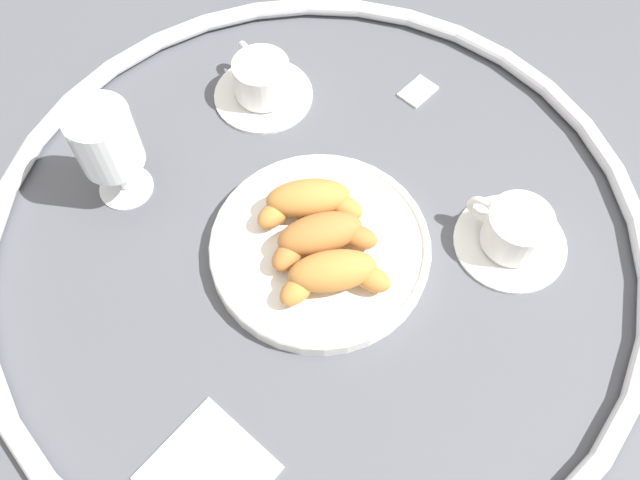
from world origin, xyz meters
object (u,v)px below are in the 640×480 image
juice_glass_left (107,143)px  coffee_cup_near (514,232)px  croissant_large (309,201)px  coffee_cup_far (262,82)px  folded_napkin (208,473)px  croissant_extra (333,274)px  croissant_small (321,236)px  pastry_plate (320,247)px  sugar_packet (418,90)px

juice_glass_left → coffee_cup_near: bearing=134.5°
croissant_large → juice_glass_left: size_ratio=0.87×
coffee_cup_far → folded_napkin: bearing=50.2°
croissant_extra → croissant_large: bearing=-109.6°
juice_glass_left → croissant_small: bearing=122.9°
croissant_large → pastry_plate: bearing=70.9°
croissant_large → croissant_small: bearing=70.9°
coffee_cup_near → croissant_extra: bearing=-19.2°
croissant_small → sugar_packet: 0.29m
sugar_packet → croissant_extra: bearing=21.9°
croissant_extra → sugar_packet: bearing=-147.6°
folded_napkin → pastry_plate: bearing=-149.9°
pastry_plate → folded_napkin: size_ratio=2.38×
croissant_small → sugar_packet: (-0.26, -0.13, -0.04)m
coffee_cup_near → folded_napkin: (0.43, 0.02, -0.02)m
coffee_cup_near → sugar_packet: bearing=-104.8°
coffee_cup_near → juice_glass_left: size_ratio=0.97×
croissant_small → folded_napkin: 0.28m
coffee_cup_near → folded_napkin: size_ratio=1.24×
coffee_cup_near → folded_napkin: bearing=2.2°
coffee_cup_near → folded_napkin: 0.43m
pastry_plate → croissant_extra: size_ratio=2.13×
croissant_small → folded_napkin: size_ratio=1.18×
croissant_small → croissant_large: bearing=-109.1°
coffee_cup_far → croissant_large: bearing=72.0°
croissant_extra → juice_glass_left: (0.13, -0.27, 0.05)m
pastry_plate → juice_glass_left: bearing=-56.6°
croissant_large → folded_napkin: bearing=35.7°
pastry_plate → sugar_packet: (-0.26, -0.13, -0.01)m
croissant_small → croissant_extra: size_ratio=1.05×
croissant_large → croissant_extra: size_ratio=0.99×
coffee_cup_near → juice_glass_left: juice_glass_left is taller
pastry_plate → coffee_cup_near: coffee_cup_near is taller
croissant_small → coffee_cup_far: 0.26m
coffee_cup_near → folded_napkin: coffee_cup_near is taller
croissant_large → sugar_packet: bearing=-161.5°
croissant_small → coffee_cup_near: croissant_small is taller
juice_glass_left → folded_napkin: size_ratio=1.27×
croissant_extra → coffee_cup_far: bearing=-108.5°
coffee_cup_far → sugar_packet: bearing=145.6°
pastry_plate → croissant_small: 0.03m
sugar_packet → folded_napkin: (0.50, 0.27, -0.00)m
pastry_plate → croissant_large: croissant_large is taller
coffee_cup_near → croissant_large: bearing=-43.5°
croissant_small → coffee_cup_near: size_ratio=0.95×
sugar_packet → folded_napkin: sugar_packet is taller
pastry_plate → croissant_small: size_ratio=2.03×
croissant_small → coffee_cup_near: bearing=148.1°
coffee_cup_near → coffee_cup_far: same height
croissant_extra → sugar_packet: (-0.28, -0.18, -0.04)m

